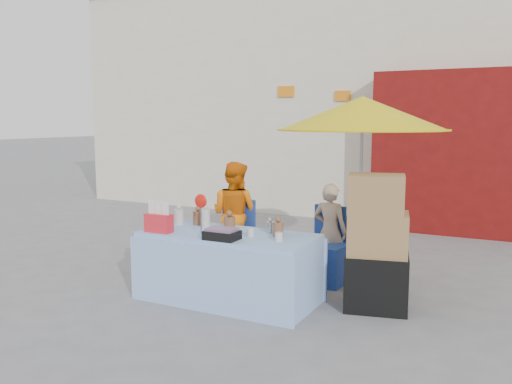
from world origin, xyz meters
The scene contains 10 objects.
ground centered at (0.00, 0.00, 0.00)m, with size 80.00×80.00×0.00m, color slate.
backdrop centered at (0.52, 7.52, 3.10)m, with size 14.00×8.00×7.80m.
market_table centered at (0.27, -0.30, 0.36)m, with size 1.82×0.86×1.10m.
chair_left centered at (-0.30, 0.73, 0.26)m, with size 0.52×0.52×0.85m.
chair_right centered at (0.95, 0.73, 0.26)m, with size 0.52×0.52×0.85m.
vendor_orange centered at (-0.30, 0.87, 0.66)m, with size 0.64×0.50×1.32m, color orange.
vendor_beige centered at (0.95, 0.87, 0.56)m, with size 0.41×0.27×1.12m, color tan.
umbrella centered at (1.25, 1.02, 1.89)m, with size 1.90×1.90×2.09m.
box_stack centered at (1.68, 0.13, 0.61)m, with size 0.69×0.60×1.32m.
tarp_bundle centered at (-0.64, -0.14, 0.13)m, with size 0.56×0.45×0.25m, color #F2AA19.
Camera 1 is at (2.94, -4.94, 1.84)m, focal length 38.00 mm.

